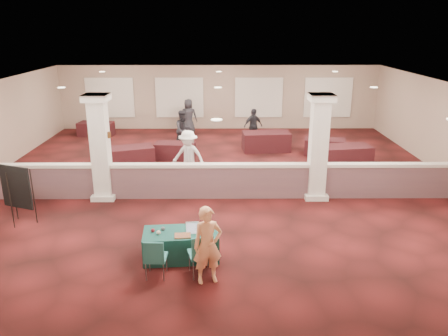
{
  "coord_description": "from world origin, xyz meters",
  "views": [
    {
      "loc": [
        0.1,
        -14.05,
        5.08
      ],
      "look_at": [
        0.18,
        -2.0,
        1.13
      ],
      "focal_mm": 35.0,
      "sensor_mm": 36.0,
      "label": 1
    }
  ],
  "objects_px": {
    "far_table_front_center": "(175,151)",
    "attendee_b": "(188,156)",
    "near_table": "(181,245)",
    "conf_chair_main": "(201,252)",
    "attendee_a": "(183,130)",
    "far_table_front_right": "(345,156)",
    "far_table_back_right": "(325,147)",
    "woman": "(208,245)",
    "conf_chair_side": "(155,256)",
    "far_table_back_center": "(266,141)",
    "attendee_d": "(189,116)",
    "far_table_front_left": "(130,156)",
    "attendee_c": "(253,126)",
    "far_table_back_left": "(96,129)",
    "easel_board": "(16,188)"
  },
  "relations": [
    {
      "from": "conf_chair_main",
      "to": "far_table_front_right",
      "type": "xyz_separation_m",
      "value": [
        5.08,
        7.64,
        -0.19
      ]
    },
    {
      "from": "far_table_back_center",
      "to": "attendee_b",
      "type": "relative_size",
      "value": 1.11
    },
    {
      "from": "woman",
      "to": "far_table_back_right",
      "type": "xyz_separation_m",
      "value": [
        4.53,
        9.33,
        -0.5
      ]
    },
    {
      "from": "woman",
      "to": "conf_chair_main",
      "type": "bearing_deg",
      "value": 110.43
    },
    {
      "from": "near_table",
      "to": "attendee_a",
      "type": "xyz_separation_m",
      "value": [
        -0.68,
        9.16,
        0.52
      ]
    },
    {
      "from": "easel_board",
      "to": "far_table_front_left",
      "type": "height_order",
      "value": "easel_board"
    },
    {
      "from": "far_table_back_center",
      "to": "far_table_back_right",
      "type": "distance_m",
      "value": 2.43
    },
    {
      "from": "far_table_front_center",
      "to": "far_table_front_right",
      "type": "height_order",
      "value": "far_table_front_right"
    },
    {
      "from": "far_table_front_center",
      "to": "far_table_back_left",
      "type": "xyz_separation_m",
      "value": [
        -4.19,
        3.81,
        0.01
      ]
    },
    {
      "from": "easel_board",
      "to": "far_table_back_center",
      "type": "xyz_separation_m",
      "value": [
        7.27,
        7.17,
        -0.64
      ]
    },
    {
      "from": "easel_board",
      "to": "near_table",
      "type": "bearing_deg",
      "value": -0.74
    },
    {
      "from": "easel_board",
      "to": "far_table_front_left",
      "type": "bearing_deg",
      "value": 90.93
    },
    {
      "from": "easel_board",
      "to": "attendee_d",
      "type": "xyz_separation_m",
      "value": [
        3.78,
        10.34,
        -0.19
      ]
    },
    {
      "from": "conf_chair_main",
      "to": "far_table_back_left",
      "type": "bearing_deg",
      "value": 98.68
    },
    {
      "from": "far_table_back_left",
      "to": "attendee_c",
      "type": "bearing_deg",
      "value": -11.45
    },
    {
      "from": "near_table",
      "to": "attendee_b",
      "type": "bearing_deg",
      "value": 87.2
    },
    {
      "from": "conf_chair_main",
      "to": "easel_board",
      "type": "xyz_separation_m",
      "value": [
        -4.95,
        2.6,
        0.46
      ]
    },
    {
      "from": "near_table",
      "to": "conf_chair_main",
      "type": "bearing_deg",
      "value": -62.4
    },
    {
      "from": "far_table_front_right",
      "to": "attendee_a",
      "type": "distance_m",
      "value": 6.69
    },
    {
      "from": "far_table_front_right",
      "to": "far_table_back_right",
      "type": "bearing_deg",
      "value": 105.39
    },
    {
      "from": "far_table_back_left",
      "to": "attendee_c",
      "type": "xyz_separation_m",
      "value": [
        7.45,
        -1.51,
        0.46
      ]
    },
    {
      "from": "far_table_front_center",
      "to": "attendee_c",
      "type": "distance_m",
      "value": 4.02
    },
    {
      "from": "near_table",
      "to": "attendee_a",
      "type": "height_order",
      "value": "attendee_a"
    },
    {
      "from": "woman",
      "to": "attendee_b",
      "type": "xyz_separation_m",
      "value": [
        -0.83,
        6.13,
        0.06
      ]
    },
    {
      "from": "far_table_back_left",
      "to": "woman",
      "type": "bearing_deg",
      "value": -65.53
    },
    {
      "from": "far_table_front_left",
      "to": "attendee_a",
      "type": "distance_m",
      "value": 2.97
    },
    {
      "from": "conf_chair_main",
      "to": "attendee_a",
      "type": "height_order",
      "value": "attendee_a"
    },
    {
      "from": "conf_chair_main",
      "to": "woman",
      "type": "height_order",
      "value": "woman"
    },
    {
      "from": "easel_board",
      "to": "far_table_back_center",
      "type": "distance_m",
      "value": 10.23
    },
    {
      "from": "conf_chair_main",
      "to": "attendee_d",
      "type": "relative_size",
      "value": 0.58
    },
    {
      "from": "attendee_a",
      "to": "easel_board",
      "type": "bearing_deg",
      "value": -148.73
    },
    {
      "from": "conf_chair_side",
      "to": "far_table_back_center",
      "type": "height_order",
      "value": "conf_chair_side"
    },
    {
      "from": "far_table_front_center",
      "to": "attendee_b",
      "type": "bearing_deg",
      "value": -74.69
    },
    {
      "from": "far_table_back_left",
      "to": "far_table_back_center",
      "type": "relative_size",
      "value": 0.83
    },
    {
      "from": "near_table",
      "to": "far_table_front_right",
      "type": "bearing_deg",
      "value": 45.97
    },
    {
      "from": "woman",
      "to": "far_table_front_left",
      "type": "relative_size",
      "value": 0.92
    },
    {
      "from": "conf_chair_main",
      "to": "far_table_front_left",
      "type": "relative_size",
      "value": 0.54
    },
    {
      "from": "conf_chair_main",
      "to": "easel_board",
      "type": "height_order",
      "value": "easel_board"
    },
    {
      "from": "far_table_front_left",
      "to": "attendee_c",
      "type": "distance_m",
      "value": 5.88
    },
    {
      "from": "far_table_front_center",
      "to": "far_table_back_center",
      "type": "height_order",
      "value": "far_table_back_center"
    },
    {
      "from": "far_table_front_right",
      "to": "attendee_d",
      "type": "height_order",
      "value": "attendee_d"
    },
    {
      "from": "attendee_a",
      "to": "attendee_c",
      "type": "distance_m",
      "value": 3.18
    },
    {
      "from": "far_table_front_center",
      "to": "far_table_back_center",
      "type": "bearing_deg",
      "value": 16.98
    },
    {
      "from": "easel_board",
      "to": "far_table_front_left",
      "type": "xyz_separation_m",
      "value": [
        1.9,
        5.09,
        -0.67
      ]
    },
    {
      "from": "far_table_front_left",
      "to": "far_table_front_right",
      "type": "height_order",
      "value": "far_table_front_right"
    },
    {
      "from": "conf_chair_main",
      "to": "far_table_front_left",
      "type": "xyz_separation_m",
      "value": [
        -3.05,
        7.69,
        -0.21
      ]
    },
    {
      "from": "attendee_c",
      "to": "attendee_a",
      "type": "bearing_deg",
      "value": 170.86
    },
    {
      "from": "far_table_front_left",
      "to": "far_table_back_right",
      "type": "height_order",
      "value": "far_table_front_left"
    },
    {
      "from": "far_table_front_center",
      "to": "far_table_back_center",
      "type": "xyz_separation_m",
      "value": [
        3.74,
        1.14,
        0.08
      ]
    },
    {
      "from": "far_table_front_center",
      "to": "near_table",
      "type": "bearing_deg",
      "value": -83.29
    }
  ]
}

